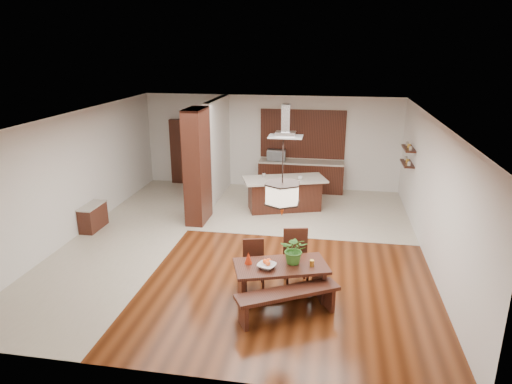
% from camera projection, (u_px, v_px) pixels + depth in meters
% --- Properties ---
extents(room_shell, '(9.00, 9.04, 2.92)m').
position_uv_depth(room_shell, '(242.00, 156.00, 9.89)').
color(room_shell, '#3D1B0B').
rests_on(room_shell, ground).
extents(tile_hallway, '(2.50, 9.00, 0.01)m').
position_uv_depth(tile_hallway, '(131.00, 235.00, 10.96)').
color(tile_hallway, beige).
rests_on(tile_hallway, ground).
extents(tile_kitchen, '(5.50, 4.00, 0.01)m').
position_uv_depth(tile_kitchen, '(305.00, 209.00, 12.67)').
color(tile_kitchen, beige).
rests_on(tile_kitchen, ground).
extents(soffit_band, '(8.00, 9.00, 0.02)m').
position_uv_depth(soffit_band, '(242.00, 118.00, 9.64)').
color(soffit_band, '#441F11').
rests_on(soffit_band, room_shell).
extents(partition_pier, '(0.45, 1.00, 2.90)m').
position_uv_depth(partition_pier, '(197.00, 166.00, 11.43)').
color(partition_pier, black).
rests_on(partition_pier, ground).
extents(partition_stub, '(0.18, 2.40, 2.90)m').
position_uv_depth(partition_stub, '(218.00, 149.00, 13.40)').
color(partition_stub, silver).
rests_on(partition_stub, ground).
extents(hallway_console, '(0.37, 0.88, 0.63)m').
position_uv_depth(hallway_console, '(93.00, 217.00, 11.22)').
color(hallway_console, black).
rests_on(hallway_console, ground).
extents(hallway_doorway, '(1.10, 0.20, 2.10)m').
position_uv_depth(hallway_doorway, '(188.00, 152.00, 14.76)').
color(hallway_doorway, black).
rests_on(hallway_doorway, ground).
extents(rear_counter, '(2.60, 0.62, 0.95)m').
position_uv_depth(rear_counter, '(301.00, 176.00, 14.16)').
color(rear_counter, black).
rests_on(rear_counter, ground).
extents(kitchen_window, '(2.60, 0.08, 1.50)m').
position_uv_depth(kitchen_window, '(303.00, 134.00, 14.01)').
color(kitchen_window, '#995E2E').
rests_on(kitchen_window, room_shell).
extents(shelf_lower, '(0.26, 0.90, 0.04)m').
position_uv_depth(shelf_lower, '(407.00, 164.00, 11.92)').
color(shelf_lower, black).
rests_on(shelf_lower, room_shell).
extents(shelf_upper, '(0.26, 0.90, 0.04)m').
position_uv_depth(shelf_upper, '(409.00, 149.00, 11.79)').
color(shelf_upper, black).
rests_on(shelf_upper, room_shell).
extents(dining_table, '(1.79, 1.28, 0.68)m').
position_uv_depth(dining_table, '(281.00, 274.00, 8.05)').
color(dining_table, black).
rests_on(dining_table, ground).
extents(dining_bench, '(1.73, 1.21, 0.50)m').
position_uv_depth(dining_bench, '(288.00, 304.00, 7.58)').
color(dining_bench, black).
rests_on(dining_bench, ground).
extents(dining_chair_left, '(0.48, 0.48, 0.90)m').
position_uv_depth(dining_chair_left, '(254.00, 265.00, 8.47)').
color(dining_chair_left, black).
rests_on(dining_chair_left, ground).
extents(dining_chair_right, '(0.56, 0.56, 1.05)m').
position_uv_depth(dining_chair_right, '(297.00, 258.00, 8.57)').
color(dining_chair_right, black).
rests_on(dining_chair_right, ground).
extents(pendant_lantern, '(0.64, 0.64, 1.31)m').
position_uv_depth(pendant_lantern, '(282.00, 179.00, 7.52)').
color(pendant_lantern, beige).
rests_on(pendant_lantern, room_shell).
extents(foliage_plant, '(0.50, 0.44, 0.53)m').
position_uv_depth(foliage_plant, '(295.00, 250.00, 7.98)').
color(foliage_plant, '#387828').
rests_on(foliage_plant, dining_table).
extents(fruit_bowl, '(0.39, 0.39, 0.08)m').
position_uv_depth(fruit_bowl, '(267.00, 266.00, 7.87)').
color(fruit_bowl, '#B8ABA1').
rests_on(fruit_bowl, dining_table).
extents(napkin_cone, '(0.15, 0.15, 0.22)m').
position_uv_depth(napkin_cone, '(248.00, 258.00, 8.01)').
color(napkin_cone, '#B2270C').
rests_on(napkin_cone, dining_table).
extents(gold_ornament, '(0.10, 0.10, 0.11)m').
position_uv_depth(gold_ornament, '(312.00, 263.00, 7.94)').
color(gold_ornament, gold).
rests_on(gold_ornament, dining_table).
extents(kitchen_island, '(2.40, 1.62, 0.91)m').
position_uv_depth(kitchen_island, '(284.00, 194.00, 12.51)').
color(kitchen_island, black).
rests_on(kitchen_island, ground).
extents(range_hood, '(0.90, 0.55, 0.87)m').
position_uv_depth(range_hood, '(286.00, 121.00, 11.90)').
color(range_hood, silver).
rests_on(range_hood, room_shell).
extents(island_cup, '(0.15, 0.15, 0.09)m').
position_uv_depth(island_cup, '(300.00, 178.00, 12.23)').
color(island_cup, silver).
rests_on(island_cup, kitchen_island).
extents(microwave, '(0.59, 0.42, 0.32)m').
position_uv_depth(microwave, '(276.00, 155.00, 14.11)').
color(microwave, silver).
rests_on(microwave, rear_counter).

